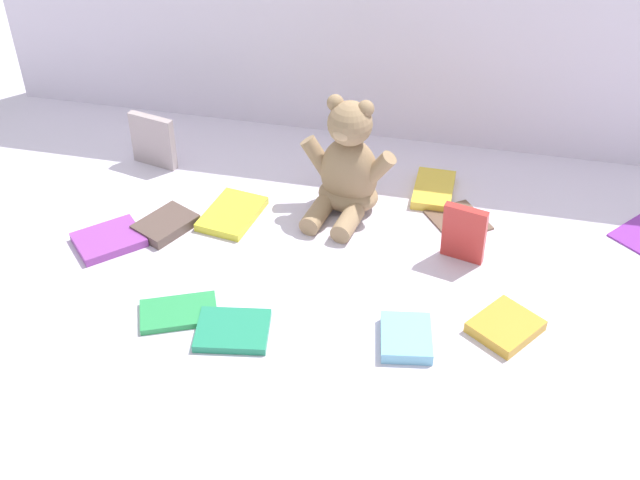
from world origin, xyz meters
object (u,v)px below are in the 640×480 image
book_case_7 (406,338)px  book_case_9 (434,190)px  teddy_bear (346,170)px  book_case_0 (233,330)px  book_case_4 (505,327)px  book_case_6 (464,234)px  book_case_10 (109,240)px  book_case_5 (153,141)px  book_case_2 (232,214)px  book_case_1 (458,219)px  book_case_8 (166,225)px  book_case_11 (179,312)px

book_case_7 → book_case_9: (-0.00, 0.42, -0.00)m
teddy_bear → book_case_0: size_ratio=2.00×
book_case_4 → book_case_6: size_ratio=0.88×
book_case_0 → teddy_bear: bearing=154.7°
book_case_9 → book_case_10: size_ratio=1.11×
book_case_0 → book_case_10: book_case_10 is taller
teddy_bear → book_case_5: (-0.42, 0.06, -0.03)m
book_case_2 → book_case_10: same height
teddy_bear → book_case_1: size_ratio=2.27×
teddy_bear → book_case_1: 0.23m
book_case_1 → book_case_8: (-0.53, -0.15, 0.01)m
book_case_0 → book_case_11: 0.10m
teddy_bear → book_case_0: bearing=-96.2°
book_case_0 → book_case_1: bearing=130.0°
teddy_bear → book_case_7: teddy_bear is taller
teddy_bear → book_case_2: teddy_bear is taller
book_case_4 → book_case_11: size_ratio=0.81×
book_case_4 → book_case_9: (-0.15, 0.36, -0.00)m
book_case_7 → book_case_8: size_ratio=0.92×
book_case_2 → book_case_4: size_ratio=1.33×
book_case_10 → book_case_6: bearing=-125.6°
book_case_0 → book_case_6: 0.44m
book_case_1 → book_case_8: size_ratio=0.95×
book_case_7 → book_case_9: book_case_7 is taller
book_case_1 → book_case_9: (-0.06, 0.08, 0.00)m
book_case_1 → book_case_4: bearing=-106.7°
book_case_4 → book_case_6: bearing=151.8°
book_case_10 → book_case_7: bearing=-147.3°
teddy_bear → book_case_10: teddy_bear is taller
book_case_1 → book_case_8: book_case_8 is taller
book_case_4 → book_case_10: size_ratio=0.87×
book_case_5 → book_case_10: 0.28m
book_case_6 → book_case_7: book_case_6 is taller
book_case_4 → book_case_1: bearing=144.3°
teddy_bear → book_case_10: (-0.40, -0.21, -0.08)m
book_case_7 → book_case_8: same height
teddy_bear → book_case_6: size_ratio=2.01×
book_case_4 → book_case_6: 0.19m
book_case_2 → book_case_4: bearing=168.0°
book_case_10 → book_case_11: 0.25m
book_case_6 → book_case_11: size_ratio=0.92×
teddy_bear → book_case_10: bearing=-142.9°
book_case_2 → book_case_8: size_ratio=1.25×
teddy_bear → book_case_10: 0.46m
book_case_5 → book_case_8: size_ratio=1.05×
teddy_bear → book_case_7: 0.39m
book_case_10 → book_case_1: bearing=-115.4°
teddy_bear → book_case_6: 0.26m
book_case_9 → book_case_6: bearing=-70.0°
teddy_bear → book_case_4: 0.43m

